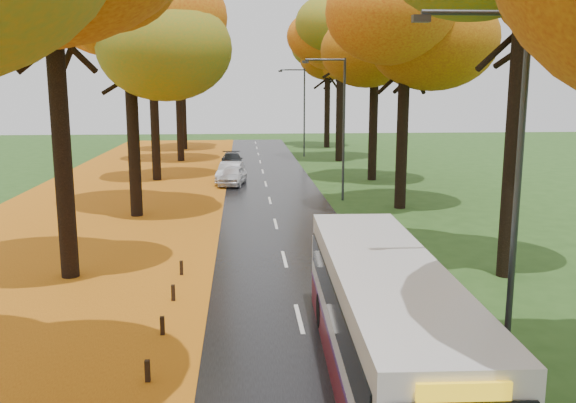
{
  "coord_description": "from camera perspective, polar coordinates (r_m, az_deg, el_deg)",
  "views": [
    {
      "loc": [
        -1.53,
        -4.15,
        6.49
      ],
      "look_at": [
        0.0,
        16.2,
        2.6
      ],
      "focal_mm": 38.0,
      "sensor_mm": 36.0,
      "label": 1
    }
  ],
  "objects": [
    {
      "name": "road",
      "position": [
        29.9,
        -1.27,
        -1.71
      ],
      "size": [
        6.5,
        90.0,
        0.04
      ],
      "primitive_type": "cube",
      "color": "black",
      "rests_on": "ground"
    },
    {
      "name": "centre_line",
      "position": [
        29.89,
        -1.27,
        -1.67
      ],
      "size": [
        0.12,
        90.0,
        0.01
      ],
      "primitive_type": "cube",
      "color": "silver",
      "rests_on": "road"
    },
    {
      "name": "leaf_verge",
      "position": [
        30.78,
        -18.25,
        -1.92
      ],
      "size": [
        12.0,
        90.0,
        0.02
      ],
      "primitive_type": "cube",
      "color": "#994A0D",
      "rests_on": "ground"
    },
    {
      "name": "leaf_drift",
      "position": [
        29.89,
        -7.12,
        -1.75
      ],
      "size": [
        0.9,
        90.0,
        0.01
      ],
      "primitive_type": "cube",
      "color": "orange",
      "rests_on": "road"
    },
    {
      "name": "trees_left",
      "position": [
        31.87,
        -15.09,
        15.91
      ],
      "size": [
        9.2,
        74.0,
        13.88
      ],
      "color": "black",
      "rests_on": "ground"
    },
    {
      "name": "trees_right",
      "position": [
        32.43,
        11.8,
        16.23
      ],
      "size": [
        9.3,
        74.2,
        13.96
      ],
      "color": "black",
      "rests_on": "ground"
    },
    {
      "name": "streetlamp_near",
      "position": [
        13.45,
        19.81,
        2.57
      ],
      "size": [
        2.45,
        0.18,
        8.0
      ],
      "color": "#333538",
      "rests_on": "ground"
    },
    {
      "name": "streetlamp_mid",
      "position": [
        34.63,
        4.85,
        7.81
      ],
      "size": [
        2.45,
        0.18,
        8.0
      ],
      "color": "#333538",
      "rests_on": "ground"
    },
    {
      "name": "streetlamp_far",
      "position": [
        56.45,
        1.28,
        8.98
      ],
      "size": [
        2.45,
        0.18,
        8.0
      ],
      "color": "#333538",
      "rests_on": "ground"
    },
    {
      "name": "bus",
      "position": [
        13.69,
        9.06,
        -10.9
      ],
      "size": [
        2.69,
        10.39,
        2.71
      ],
      "rotation": [
        0.0,
        0.0,
        -0.03
      ],
      "color": "#5A0E17",
      "rests_on": "road"
    },
    {
      "name": "car_white",
      "position": [
        40.33,
        -5.2,
        2.45
      ],
      "size": [
        2.12,
        3.91,
        1.26
      ],
      "primitive_type": "imported",
      "rotation": [
        0.0,
        0.0,
        -0.18
      ],
      "color": "silver",
      "rests_on": "road"
    },
    {
      "name": "car_silver",
      "position": [
        41.51,
        -5.4,
        2.74
      ],
      "size": [
        1.99,
        4.26,
        1.35
      ],
      "primitive_type": "imported",
      "rotation": [
        0.0,
        0.0,
        -0.14
      ],
      "color": "#B0B3B9",
      "rests_on": "road"
    },
    {
      "name": "car_dark",
      "position": [
        48.76,
        -5.25,
        3.84
      ],
      "size": [
        1.89,
        4.19,
        1.19
      ],
      "primitive_type": "imported",
      "rotation": [
        0.0,
        0.0,
        0.05
      ],
      "color": "black",
      "rests_on": "road"
    }
  ]
}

